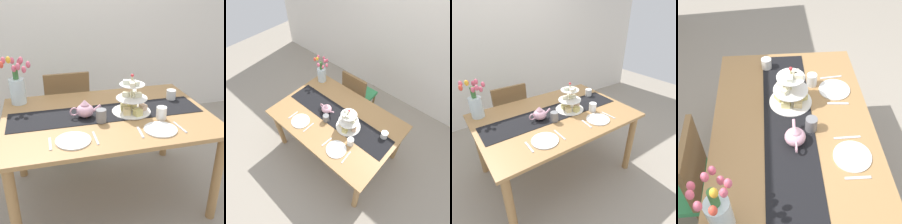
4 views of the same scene
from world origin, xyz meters
TOP-DOWN VIEW (x-y plane):
  - ground_plane at (0.00, 0.00)m, footprint 8.00×8.00m
  - dining_table at (0.00, 0.00)m, footprint 1.56×1.06m
  - chair_left at (-0.24, 0.76)m, footprint 0.43×0.43m
  - table_runner at (0.00, 0.03)m, footprint 1.47×0.32m
  - tiered_cake_stand at (0.19, -0.00)m, footprint 0.30×0.30m
  - teapot at (-0.17, 0.00)m, footprint 0.24×0.13m
  - tulip_vase at (-0.65, 0.40)m, footprint 0.24×0.20m
  - cream_jug at (0.60, 0.16)m, footprint 0.08×0.08m
  - dinner_plate_left at (-0.31, -0.33)m, footprint 0.23×0.23m
  - fork_left at (-0.45, -0.33)m, footprint 0.02×0.15m
  - knife_left at (-0.16, -0.33)m, footprint 0.02×0.17m
  - dinner_plate_right at (0.29, -0.33)m, footprint 0.23×0.23m
  - fork_right at (0.15, -0.33)m, footprint 0.03×0.15m
  - knife_right at (0.44, -0.33)m, footprint 0.03×0.17m
  - mug_grey at (-0.07, -0.11)m, footprint 0.08×0.08m
  - mug_white_text at (0.36, -0.17)m, footprint 0.08×0.08m

SIDE VIEW (x-z plane):
  - ground_plane at x=0.00m, z-range 0.00..0.00m
  - chair_left at x=-0.24m, z-range 0.05..0.96m
  - dining_table at x=0.00m, z-range 0.28..1.04m
  - table_runner at x=0.00m, z-range 0.76..0.76m
  - fork_left at x=-0.45m, z-range 0.76..0.77m
  - knife_left at x=-0.16m, z-range 0.76..0.77m
  - fork_right at x=0.15m, z-range 0.76..0.77m
  - knife_right at x=0.44m, z-range 0.76..0.77m
  - dinner_plate_left at x=-0.31m, z-range 0.76..0.77m
  - dinner_plate_right at x=0.29m, z-range 0.76..0.77m
  - cream_jug at x=0.60m, z-range 0.76..0.85m
  - mug_white_text at x=0.36m, z-range 0.76..0.86m
  - mug_grey at x=-0.07m, z-range 0.76..0.86m
  - teapot at x=-0.17m, z-range 0.75..0.89m
  - tiered_cake_stand at x=0.19m, z-range 0.70..1.00m
  - tulip_vase at x=-0.65m, z-range 0.71..1.11m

